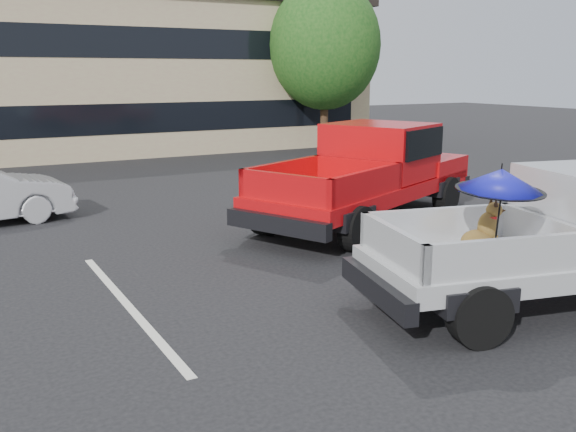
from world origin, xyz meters
name	(u,v)px	position (x,y,z in m)	size (l,w,h in m)	color
ground	(390,313)	(0.00, 0.00, 0.00)	(90.00, 90.00, 0.00)	black
stripe_left	(128,305)	(-3.00, 2.00, 0.00)	(0.12, 5.00, 0.01)	silver
stripe_right	(453,249)	(3.00, 2.00, 0.00)	(0.12, 5.00, 0.01)	silver
motel_building	(119,71)	(2.00, 20.99, 3.21)	(20.40, 8.40, 6.30)	tan
tree_right	(325,45)	(9.00, 16.00, 4.21)	(4.46, 4.46, 6.78)	#332114
tree_back	(184,45)	(6.00, 24.00, 4.41)	(4.68, 4.68, 7.11)	#332114
red_pickup	(375,168)	(3.17, 4.68, 1.14)	(6.65, 4.59, 2.08)	black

